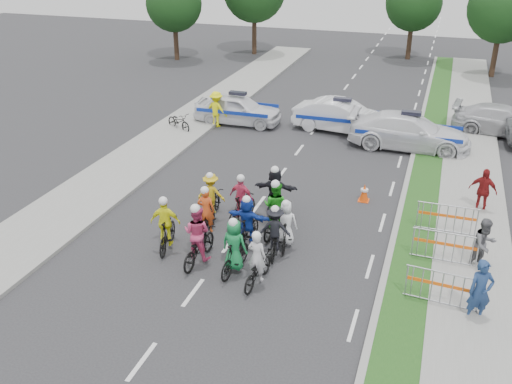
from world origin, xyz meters
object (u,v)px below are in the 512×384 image
(police_car_1, at_px, (342,116))
(barrier_0, at_px, (441,290))
(barrier_1, at_px, (444,248))
(rider_7, at_px, (286,229))
(rider_3, at_px, (166,229))
(rider_11, at_px, (275,195))
(tree_1, at_px, (503,8))
(police_car_0, at_px, (238,109))
(police_car_2, at_px, (409,131))
(rider_5, at_px, (247,224))
(rider_6, at_px, (207,219))
(spectator_2, at_px, (483,191))
(parked_bike, at_px, (179,122))
(rider_10, at_px, (212,200))
(rider_2, at_px, (198,241))
(spectator_0, at_px, (480,291))
(cone_1, at_px, (441,150))
(cone_0, at_px, (364,193))
(tree_0, at_px, (174,4))
(barrier_2, at_px, (446,220))
(rider_8, at_px, (276,214))
(marshal_hiviz, at_px, (216,109))
(rider_4, at_px, (275,235))
(civilian_sedan, at_px, (504,121))
(spectator_1, at_px, (484,245))
(rider_0, at_px, (257,266))
(rider_9, at_px, (242,204))

(police_car_1, xyz_separation_m, barrier_0, (5.38, -13.69, -0.24))
(barrier_1, bearing_deg, rider_7, -173.46)
(barrier_0, bearing_deg, rider_3, 177.24)
(rider_11, bearing_deg, tree_1, -112.32)
(police_car_0, xyz_separation_m, police_car_2, (8.83, -0.89, 0.04))
(rider_5, distance_m, rider_6, 1.52)
(tree_1, bearing_deg, police_car_1, -117.50)
(rider_11, bearing_deg, police_car_1, -96.85)
(spectator_2, distance_m, parked_bike, 15.19)
(rider_10, bearing_deg, rider_2, 98.85)
(spectator_0, height_order, cone_1, spectator_0)
(cone_0, relative_size, tree_0, 0.11)
(police_car_0, height_order, barrier_2, police_car_0)
(rider_8, xyz_separation_m, rider_11, (-0.39, 1.24, 0.08))
(rider_8, xyz_separation_m, barrier_0, (5.47, -2.52, -0.18))
(police_car_2, bearing_deg, cone_0, 170.85)
(barrier_2, distance_m, parked_bike, 14.99)
(marshal_hiviz, bearing_deg, rider_11, 136.02)
(barrier_2, bearing_deg, cone_0, 149.76)
(rider_6, bearing_deg, barrier_2, -169.94)
(rider_4, height_order, barrier_0, rider_4)
(civilian_sedan, distance_m, cone_1, 4.98)
(rider_4, height_order, rider_5, rider_5)
(rider_11, bearing_deg, barrier_2, -179.23)
(rider_5, xyz_separation_m, rider_11, (0.24, 2.29, 0.05))
(spectator_0, height_order, tree_0, tree_0)
(spectator_1, bearing_deg, rider_3, 152.12)
(rider_6, xyz_separation_m, spectator_0, (8.54, -1.92, 0.29))
(rider_0, bearing_deg, rider_9, -57.11)
(marshal_hiviz, bearing_deg, rider_3, 117.10)
(rider_9, distance_m, police_car_1, 10.85)
(rider_3, bearing_deg, rider_2, 151.20)
(rider_4, distance_m, rider_8, 1.35)
(rider_10, bearing_deg, rider_6, 100.07)
(rider_7, xyz_separation_m, barrier_2, (4.89, 2.52, -0.12))
(police_car_0, relative_size, barrier_0, 2.28)
(police_car_1, bearing_deg, rider_8, -172.74)
(police_car_1, bearing_deg, cone_1, -104.31)
(rider_6, relative_size, police_car_2, 0.34)
(cone_1, relative_size, tree_0, 0.11)
(rider_9, bearing_deg, civilian_sedan, -113.64)
(police_car_2, xyz_separation_m, tree_0, (-18.76, 14.08, 3.37))
(spectator_2, bearing_deg, police_car_0, 165.72)
(police_car_2, bearing_deg, police_car_0, 84.69)
(rider_8, height_order, tree_1, tree_1)
(rider_10, xyz_separation_m, civilian_sedan, (10.35, 12.86, 0.03))
(rider_3, xyz_separation_m, barrier_0, (8.48, -0.41, -0.17))
(rider_4, bearing_deg, rider_0, 82.07)
(rider_9, bearing_deg, rider_4, 147.38)
(rider_7, distance_m, spectator_0, 6.17)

